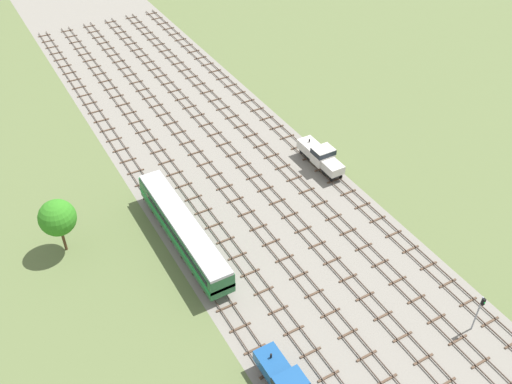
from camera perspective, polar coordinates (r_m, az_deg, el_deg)
The scene contains 12 objects.
ground_plane at distance 74.55m, azimuth -0.74°, elevation -0.07°, with size 480.00×480.00×0.00m, color #5B6B3D.
ballast_bed at distance 74.55m, azimuth -0.74°, elevation -0.07°, with size 26.52×176.00×0.01m, color gray.
track_far_left at distance 71.76m, azimuth -9.02°, elevation -2.36°, with size 2.40×126.00×0.29m.
track_left at distance 72.93m, azimuth -5.77°, elevation -1.22°, with size 2.40×126.00×0.29m.
track_centre_left at distance 74.35m, azimuth -2.63°, elevation -0.11°, with size 2.40×126.00×0.29m.
track_centre at distance 76.01m, azimuth 0.37°, elevation 0.96°, with size 2.40×126.00×0.29m.
track_centre_right at distance 77.89m, azimuth 3.25°, elevation 1.97°, with size 2.40×126.00×0.29m.
track_right at distance 79.99m, azimuth 5.98°, elevation 2.93°, with size 2.40×126.00×0.29m.
diesel_railcar_far_left_near at distance 65.99m, azimuth -7.28°, elevation -3.71°, with size 2.96×20.50×3.80m.
shunter_loco_right_mid at distance 78.23m, azimuth 6.49°, elevation 3.65°, with size 2.74×8.46×3.10m.
signal_post_nearest at distance 60.90m, azimuth 21.38°, elevation -10.84°, with size 0.28×0.47×4.85m.
lineside_tree_1 at distance 67.17m, azimuth -19.20°, elevation -2.44°, with size 4.21×4.21×7.03m.
Camera 1 is at (-27.71, 5.38, 47.20)m, focal length 40.11 mm.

